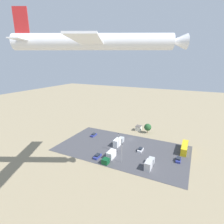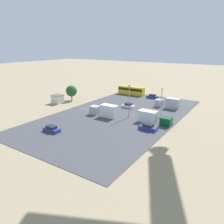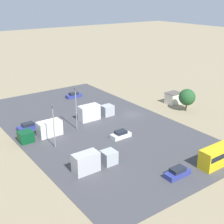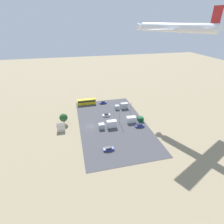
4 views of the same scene
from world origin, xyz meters
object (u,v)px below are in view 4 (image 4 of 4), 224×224
at_px(parked_truck_0, 134,119).
at_px(parked_truck_1, 122,106).
at_px(bus, 87,102).
at_px(shed_building, 61,127).
at_px(airplane, 172,28).
at_px(parked_truck_2, 109,124).
at_px(parked_car_3, 109,149).
at_px(parked_car_1, 106,115).
at_px(parked_car_2, 103,103).
at_px(parked_car_0, 140,126).

xyz_separation_m(parked_truck_0, parked_truck_1, (-16.65, -1.47, 0.12)).
height_order(bus, parked_truck_0, bus).
height_order(shed_building, airplane, airplane).
bearing_deg(parked_truck_2, parked_car_3, 167.01).
bearing_deg(parked_car_1, parked_truck_2, -5.98).
bearing_deg(parked_car_2, parked_car_1, 175.41).
xyz_separation_m(parked_car_0, parked_car_3, (13.84, -19.11, -0.03)).
relative_size(parked_car_1, parked_car_2, 0.93).
xyz_separation_m(parked_car_2, parked_truck_0, (26.50, 11.45, 0.78)).
xyz_separation_m(shed_building, parked_car_1, (-8.78, 24.42, -0.82)).
bearing_deg(bus, parked_car_3, 4.57).
height_order(shed_building, parked_truck_2, parked_truck_2).
distance_m(shed_building, parked_car_2, 36.43).
bearing_deg(parked_car_3, parked_car_0, 125.92).
xyz_separation_m(bus, parked_car_0, (33.42, 22.88, -1.18)).
bearing_deg(bus, parked_car_0, 34.40).
xyz_separation_m(parked_car_2, parked_car_3, (45.82, -6.52, -0.03)).
bearing_deg(parked_truck_1, parked_truck_2, 146.44).
xyz_separation_m(shed_building, parked_truck_2, (3.11, 23.17, 0.19)).
distance_m(parked_car_3, parked_truck_0, 26.40).
bearing_deg(parked_truck_2, parked_car_1, -5.98).
bearing_deg(parked_truck_2, parked_truck_0, -80.56).
bearing_deg(parked_truck_0, parked_car_1, -126.72).
height_order(parked_truck_0, airplane, airplane).
xyz_separation_m(parked_car_2, parked_truck_1, (9.86, 9.99, 0.91)).
height_order(shed_building, parked_car_0, shed_building).
distance_m(parked_truck_1, parked_truck_2, 22.78).
distance_m(bus, airplane, 62.85).
height_order(parked_truck_1, parked_truck_2, parked_truck_2).
relative_size(parked_car_0, parked_car_2, 1.00).
relative_size(parked_truck_0, parked_truck_1, 1.12).
bearing_deg(bus, shed_building, -29.68).
height_order(bus, parked_car_2, bus).
relative_size(parked_car_0, parked_truck_0, 0.50).
bearing_deg(parked_truck_1, parked_car_1, 122.00).
bearing_deg(airplane, parked_car_2, 121.43).
height_order(parked_truck_0, parked_truck_1, parked_truck_1).
relative_size(bus, parked_truck_0, 1.26).
bearing_deg(airplane, parked_truck_1, 128.45).
distance_m(parked_truck_2, airplane, 55.01).
height_order(parked_truck_1, airplane, airplane).
distance_m(bus, parked_truck_0, 35.41).
bearing_deg(parked_truck_0, parked_car_2, -156.63).
xyz_separation_m(parked_car_3, parked_truck_1, (-35.97, 16.51, 0.94)).
height_order(parked_car_1, parked_truck_2, parked_truck_2).
distance_m(parked_car_0, parked_car_1, 20.51).
height_order(parked_car_2, parked_truck_0, parked_truck_0).
distance_m(parked_car_2, parked_truck_1, 14.06).
bearing_deg(parked_car_0, parked_truck_2, -101.68).
relative_size(parked_truck_0, parked_truck_2, 1.01).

